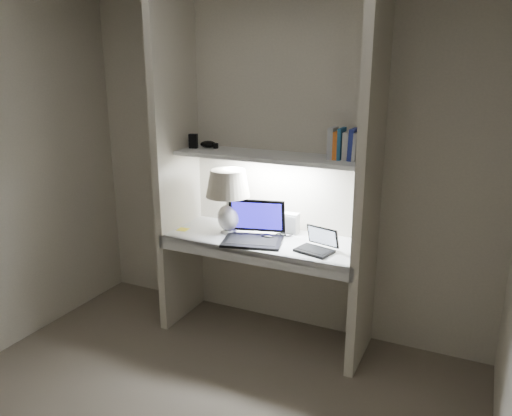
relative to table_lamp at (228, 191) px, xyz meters
The scene contains 17 objects.
back_wall 0.43m from the table_lamp, 43.58° to the left, with size 3.20×0.01×2.50m, color beige.
alcove_panel_left 0.47m from the table_lamp, behind, with size 0.06×0.55×2.50m, color beige.
alcove_panel_right 1.03m from the table_lamp, ahead, with size 0.06×0.55×2.50m, color beige.
desk 0.45m from the table_lamp, ahead, with size 1.40×0.55×0.04m, color white.
desk_apron 0.54m from the table_lamp, 41.42° to the right, with size 1.46×0.03×0.10m, color silver.
shelf 0.40m from the table_lamp, 18.50° to the left, with size 1.40×0.36×0.03m, color silver.
strip_light 0.39m from the table_lamp, 18.50° to the left, with size 0.60×0.04×0.01m, color white.
table_lamp is the anchor object (origin of this frame).
laptop_main 0.36m from the table_lamp, 13.52° to the right, with size 0.49×0.45×0.27m.
laptop_netbook 0.78m from the table_lamp, ahead, with size 0.28×0.26×0.15m.
speaker 0.52m from the table_lamp, 23.33° to the left, with size 0.11×0.08×0.15m, color silver.
mouse 0.44m from the table_lamp, ahead, with size 0.10×0.06×0.04m, color black.
cable_coil 0.53m from the table_lamp, 18.25° to the left, with size 0.10×0.10×0.01m, color black.
sticky_note 0.48m from the table_lamp, 166.31° to the right, with size 0.08×0.08×0.00m, color yellow.
book_row 0.90m from the table_lamp, ahead, with size 0.20×0.14×0.21m.
shelf_box 0.49m from the table_lamp, 163.49° to the left, with size 0.06×0.04×0.11m, color black.
shelf_gadget 0.43m from the table_lamp, 147.01° to the left, with size 0.12×0.09×0.05m, color black.
Camera 1 is at (1.39, -1.88, 1.97)m, focal length 35.00 mm.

